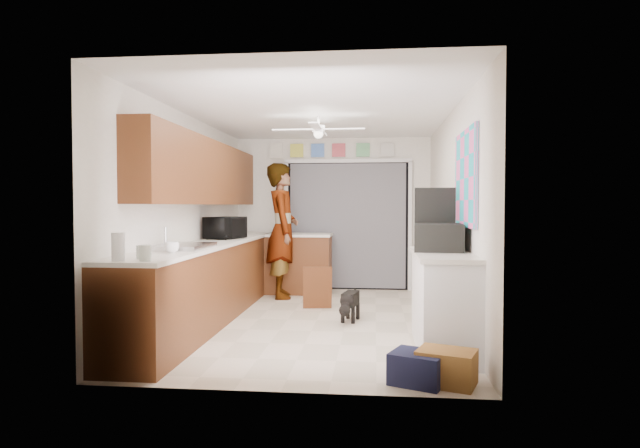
{
  "coord_description": "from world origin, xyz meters",
  "views": [
    {
      "loc": [
        0.69,
        -6.37,
        1.39
      ],
      "look_at": [
        0.0,
        0.4,
        1.15
      ],
      "focal_mm": 30.0,
      "sensor_mm": 36.0,
      "label": 1
    }
  ],
  "objects": [
    {
      "name": "route66_sign",
      "position": [
        -0.95,
        2.47,
        2.3
      ],
      "size": [
        0.22,
        0.02,
        0.26
      ],
      "primitive_type": "cube",
      "color": "silver",
      "rests_on": "wall_back"
    },
    {
      "name": "dog",
      "position": [
        0.41,
        -0.0,
        0.2
      ],
      "size": [
        0.31,
        0.53,
        0.39
      ],
      "primitive_type": "cube",
      "rotation": [
        0.0,
        0.0,
        -0.2
      ],
      "color": "black",
      "rests_on": "floor"
    },
    {
      "name": "back_opening_recess",
      "position": [
        0.25,
        2.47,
        1.05
      ],
      "size": [
        2.0,
        0.06,
        2.1
      ],
      "primitive_type": "cube",
      "color": "black",
      "rests_on": "wall_back"
    },
    {
      "name": "wall_back",
      "position": [
        0.0,
        2.5,
        1.25
      ],
      "size": [
        3.2,
        0.0,
        3.2
      ],
      "primitive_type": "plane",
      "rotation": [
        1.57,
        0.0,
        0.0
      ],
      "color": "white",
      "rests_on": "ground"
    },
    {
      "name": "left_base_cabinets",
      "position": [
        -1.3,
        0.0,
        0.45
      ],
      "size": [
        0.6,
        4.8,
        0.9
      ],
      "primitive_type": "cube",
      "color": "#5E2D16",
      "rests_on": "floor"
    },
    {
      "name": "wall_front",
      "position": [
        0.0,
        -2.5,
        1.25
      ],
      "size": [
        3.2,
        0.0,
        3.2
      ],
      "primitive_type": "plane",
      "rotation": [
        -1.57,
        0.0,
        0.0
      ],
      "color": "white",
      "rests_on": "ground"
    },
    {
      "name": "floor",
      "position": [
        0.0,
        0.0,
        0.0
      ],
      "size": [
        5.0,
        5.0,
        0.0
      ],
      "primitive_type": "plane",
      "color": "beige",
      "rests_on": "ground"
    },
    {
      "name": "door_trim_left",
      "position": [
        -0.77,
        2.44,
        1.05
      ],
      "size": [
        0.06,
        0.04,
        2.1
      ],
      "primitive_type": "cube",
      "color": "white",
      "rests_on": "wall_back"
    },
    {
      "name": "curtain_panel",
      "position": [
        0.25,
        2.43,
        1.05
      ],
      "size": [
        1.9,
        0.03,
        2.05
      ],
      "primitive_type": "cube",
      "color": "slate",
      "rests_on": "wall_back"
    },
    {
      "name": "header_frame_2",
      "position": [
        0.1,
        2.47,
        2.3
      ],
      "size": [
        0.22,
        0.02,
        0.22
      ],
      "primitive_type": "cube",
      "color": "#C94B57",
      "rests_on": "wall_back"
    },
    {
      "name": "wall_right",
      "position": [
        1.6,
        0.0,
        1.25
      ],
      "size": [
        0.0,
        5.0,
        5.0
      ],
      "primitive_type": "plane",
      "rotation": [
        1.57,
        0.0,
        -1.57
      ],
      "color": "white",
      "rests_on": "ground"
    },
    {
      "name": "cardboard_box",
      "position": [
        1.25,
        -2.2,
        0.13
      ],
      "size": [
        0.51,
        0.45,
        0.27
      ],
      "primitive_type": "cube",
      "rotation": [
        0.0,
        0.0,
        -0.35
      ],
      "color": "#A17032",
      "rests_on": "floor"
    },
    {
      "name": "abstract_painting",
      "position": [
        1.58,
        -1.0,
        1.65
      ],
      "size": [
        0.03,
        1.15,
        0.95
      ],
      "primitive_type": "cube",
      "color": "#F159A6",
      "rests_on": "wall_right"
    },
    {
      "name": "ceiling_fan",
      "position": [
        0.0,
        0.2,
        2.32
      ],
      "size": [
        1.14,
        1.14,
        0.24
      ],
      "primitive_type": "cube",
      "color": "white",
      "rests_on": "ceiling"
    },
    {
      "name": "suitcase_rim",
      "position": [
        1.32,
        -0.98,
        0.96
      ],
      "size": [
        0.48,
        0.61,
        0.02
      ],
      "primitive_type": "cube",
      "rotation": [
        0.0,
        0.0,
        -0.07
      ],
      "color": "yellow",
      "rests_on": "suitcase"
    },
    {
      "name": "suitcase",
      "position": [
        1.32,
        -0.98,
        1.07
      ],
      "size": [
        0.51,
        0.65,
        0.27
      ],
      "primitive_type": "cube",
      "rotation": [
        0.0,
        0.0,
        -0.07
      ],
      "color": "black",
      "rests_on": "right_counter_top"
    },
    {
      "name": "faucet",
      "position": [
        -1.48,
        -1.0,
        1.05
      ],
      "size": [
        0.03,
        0.03,
        0.22
      ],
      "primitive_type": "cylinder",
      "color": "silver",
      "rests_on": "left_countertop"
    },
    {
      "name": "header_frame_0",
      "position": [
        -0.6,
        2.47,
        2.3
      ],
      "size": [
        0.22,
        0.02,
        0.22
      ],
      "primitive_type": "cube",
      "color": "#D4D848",
      "rests_on": "wall_back"
    },
    {
      "name": "cabinet_door_panel",
      "position": [
        -0.06,
        0.68,
        0.29
      ],
      "size": [
        0.4,
        0.2,
        0.57
      ],
      "primitive_type": "cube",
      "rotation": [
        0.21,
        0.0,
        0.14
      ],
      "color": "#5E2D16",
      "rests_on": "floor"
    },
    {
      "name": "left_countertop",
      "position": [
        -1.29,
        0.0,
        0.92
      ],
      "size": [
        0.62,
        4.8,
        0.04
      ],
      "primitive_type": "cube",
      "color": "white",
      "rests_on": "left_base_cabinets"
    },
    {
      "name": "jar_b",
      "position": [
        -1.25,
        -2.09,
        1.0
      ],
      "size": [
        0.09,
        0.09,
        0.11
      ],
      "primitive_type": "cylinder",
      "rotation": [
        0.0,
        0.0,
        0.28
      ],
      "color": "silver",
      "rests_on": "left_countertop"
    },
    {
      "name": "peninsula_top",
      "position": [
        -0.5,
        2.0,
        0.92
      ],
      "size": [
        1.04,
        0.64,
        0.04
      ],
      "primitive_type": "cube",
      "color": "white",
      "rests_on": "peninsula_base"
    },
    {
      "name": "header_frame_1",
      "position": [
        -0.25,
        2.47,
        2.3
      ],
      "size": [
        0.22,
        0.02,
        0.22
      ],
      "primitive_type": "cube",
      "color": "#5282DC",
      "rests_on": "wall_back"
    },
    {
      "name": "upper_cabinets",
      "position": [
        -1.44,
        0.2,
        1.8
      ],
      "size": [
        0.32,
        4.0,
        0.8
      ],
      "primitive_type": "cube",
      "color": "#5E2D16",
      "rests_on": "wall_left"
    },
    {
      "name": "microwave",
      "position": [
        -1.29,
        0.59,
        1.09
      ],
      "size": [
        0.51,
        0.62,
        0.29
      ],
      "primitive_type": "imported",
      "rotation": [
        0.0,
        0.0,
        1.26
      ],
      "color": "black",
      "rests_on": "left_countertop"
    },
    {
      "name": "ceiling",
      "position": [
        0.0,
        0.0,
        2.5
      ],
      "size": [
        5.0,
        5.0,
        0.0
      ],
      "primitive_type": "plane",
      "rotation": [
        3.14,
        0.0,
        0.0
      ],
      "color": "white",
      "rests_on": "ground"
    },
    {
      "name": "wall_left",
      "position": [
        -1.6,
        0.0,
        1.25
      ],
      "size": [
        0.0,
        5.0,
        5.0
      ],
      "primitive_type": "plane",
      "rotation": [
        1.57,
        0.0,
        1.57
      ],
      "color": "white",
      "rests_on": "ground"
    },
    {
      "name": "right_counter_base",
      "position": [
        1.35,
        -1.2,
        0.45
      ],
      "size": [
        0.5,
        1.4,
        0.9
      ],
      "primitive_type": "cube",
      "color": "white",
      "rests_on": "floor"
    },
    {
      "name": "man",
      "position": [
        -0.69,
        1.55,
        1.01
      ],
      "size": [
        0.61,
        0.81,
        2.02
      ],
      "primitive_type": "imported",
      "rotation": [
        0.0,
        0.0,
        1.75
      ],
      "color": "white",
      "rests_on": "floor"
    },
    {
      "name": "header_frame_4",
      "position": [
        0.9,
        2.47,
        2.3
      ],
      "size": [
        0.22,
        0.02,
        0.22
      ],
      "primitive_type": "cube",
      "color": "silver",
      "rests_on": "wall_back"
    },
    {
      "name": "door_trim_head",
      "position": [
        0.25,
        2.44,
        2.12
      ],
      "size": [
        2.1,
        0.04,
        0.06
      ],
      "primitive_type": "cube",
      "color": "white",
      "rests_on": "wall_back"
    },
    {
      "name": "peninsula_base",
      "position": [
        -0.5,
        2.0,
        0.45
      ],
      "size": [
        1.0,
        0.6,
        0.9
      ],
      "primitive_type": "cube",
      "color": "#5E2D16",
      "rests_on": "floor"
    },
    {
      "name": "right_counter_top",
      "position": [
        1.34,
        -1.2,
        0.92
      ],
      "size": [
        0.54,
        1.44,
        0.04
      ],
      "primitive_type": "cube",
      "color": "white",
      "rests_on": "right_counter_base"
    },
    {
      "name": "sink_basin",
      "position": [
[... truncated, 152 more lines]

